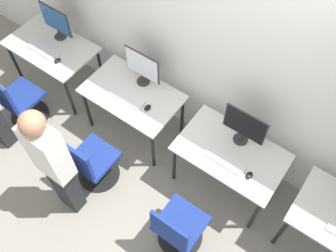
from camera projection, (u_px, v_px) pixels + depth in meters
The scene contains 18 objects.
ground_plane at pixel (161, 174), 4.38m from camera, with size 20.00×20.00×0.00m, color gray.
wall_back at pixel (209, 48), 3.58m from camera, with size 12.00×0.05×2.80m.
desk_far_left at pixel (52, 50), 4.63m from camera, with size 1.09×0.68×0.71m.
monitor_far_left at pixel (56, 21), 4.44m from camera, with size 0.45×0.15×0.44m.
keyboard_far_left at pixel (43, 50), 4.50m from camera, with size 0.42×0.14×0.02m.
mouse_far_left at pixel (57, 61), 4.40m from camera, with size 0.06×0.09×0.03m.
office_chair_far_left at pixel (19, 102), 4.54m from camera, with size 0.48×0.48×0.86m.
desk_left at pixel (133, 98), 4.22m from camera, with size 1.09×0.68×0.71m.
monitor_left at pixel (142, 67), 4.04m from camera, with size 0.45×0.15×0.44m.
keyboard_left at pixel (127, 97), 4.10m from camera, with size 0.42×0.14×0.02m.
mouse_left at pixel (148, 108), 4.02m from camera, with size 0.06×0.09×0.03m.
office_chair_left at pixel (91, 164), 4.07m from camera, with size 0.48×0.48×0.86m.
person_left at pixel (53, 163), 3.43m from camera, with size 0.36×0.22×1.68m.
desk_right at pixel (231, 156), 3.81m from camera, with size 1.09×0.68×0.71m.
monitor_right at pixel (244, 126), 3.61m from camera, with size 0.45×0.15×0.44m.
keyboard_right at pixel (225, 160), 3.67m from camera, with size 0.42×0.14×0.02m.
mouse_right at pixel (249, 175), 3.58m from camera, with size 0.06×0.09×0.03m.
office_chair_right at pixel (178, 229), 3.67m from camera, with size 0.48×0.48×0.86m.
Camera 1 is at (1.20, -1.54, 3.97)m, focal length 40.00 mm.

